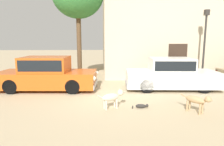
{
  "coord_description": "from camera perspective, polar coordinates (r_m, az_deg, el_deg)",
  "views": [
    {
      "loc": [
        -0.22,
        -8.15,
        2.29
      ],
      "look_at": [
        0.24,
        0.2,
        0.9
      ],
      "focal_mm": 31.48,
      "sensor_mm": 36.0,
      "label": 1
    }
  ],
  "objects": [
    {
      "name": "stray_dog_spotted",
      "position": [
        6.71,
        0.22,
        -6.92
      ],
      "size": [
        0.97,
        0.48,
        0.65
      ],
      "rotation": [
        0.0,
        0.0,
        0.4
      ],
      "color": "beige",
      "rests_on": "ground_plane"
    },
    {
      "name": "parked_sedan_second",
      "position": [
        9.71,
        16.75,
        -0.23
      ],
      "size": [
        4.46,
        2.01,
        1.48
      ],
      "rotation": [
        0.0,
        0.0,
        -0.07
      ],
      "color": "silver",
      "rests_on": "ground_plane"
    },
    {
      "name": "stray_dog_tan",
      "position": [
        6.82,
        23.56,
        -7.28
      ],
      "size": [
        0.7,
        0.92,
        0.66
      ],
      "rotation": [
        0.0,
        0.0,
        5.34
      ],
      "color": "tan",
      "rests_on": "ground_plane"
    },
    {
      "name": "street_lamp",
      "position": [
        11.46,
        25.38,
        9.38
      ],
      "size": [
        0.22,
        0.22,
        3.84
      ],
      "color": "#2D2B28",
      "rests_on": "ground_plane"
    },
    {
      "name": "apartment_block",
      "position": [
        15.88,
        20.87,
        16.46
      ],
      "size": [
        12.08,
        6.65,
        8.79
      ],
      "color": "beige",
      "rests_on": "ground_plane"
    },
    {
      "name": "ground_plane",
      "position": [
        8.47,
        -1.57,
        -6.25
      ],
      "size": [
        80.0,
        80.0,
        0.0
      ],
      "primitive_type": "plane",
      "color": "tan"
    },
    {
      "name": "parked_sedan_nearest",
      "position": [
        9.69,
        -18.39,
        -0.16
      ],
      "size": [
        4.72,
        2.07,
        1.55
      ],
      "rotation": [
        0.0,
        0.0,
        -0.06
      ],
      "color": "#D15619",
      "rests_on": "ground_plane"
    },
    {
      "name": "stray_cat",
      "position": [
        6.89,
        8.54,
        -9.47
      ],
      "size": [
        0.58,
        0.25,
        0.15
      ],
      "rotation": [
        0.0,
        0.0,
        6.19
      ],
      "color": "#2D2B28",
      "rests_on": "ground_plane"
    }
  ]
}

